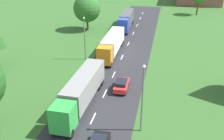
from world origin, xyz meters
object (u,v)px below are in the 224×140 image
object	(u,v)px
truck_second	(81,90)
car_fourth	(121,85)
truck_third	(112,44)
tree_ash	(87,9)
lamppost_third	(85,36)
lamppost_second	(142,96)
truck_fourth	(126,19)

from	to	relation	value
truck_second	car_fourth	distance (m)	6.84
truck_third	truck_second	bearing A→B (deg)	-90.11
tree_ash	truck_third	bearing A→B (deg)	-58.38
truck_second	truck_third	size ratio (longest dim) A/B	1.02
truck_third	lamppost_third	bearing A→B (deg)	-140.38
lamppost_third	lamppost_second	bearing A→B (deg)	-57.32
car_fourth	lamppost_second	size ratio (longest dim) A/B	0.51
truck_second	tree_ash	distance (m)	35.03
truck_third	truck_fourth	xyz separation A→B (m)	(-0.26, 18.50, 0.06)
truck_second	lamppost_third	distance (m)	16.03
car_fourth	tree_ash	size ratio (longest dim) A/B	0.48
truck_fourth	truck_third	bearing A→B (deg)	-89.20
truck_second	lamppost_second	distance (m)	9.17
truck_third	tree_ash	bearing A→B (deg)	121.62
truck_second	tree_ash	size ratio (longest dim) A/B	1.66
lamppost_third	tree_ash	world-z (taller)	tree_ash
lamppost_third	tree_ash	bearing A→B (deg)	105.22
truck_third	lamppost_third	size ratio (longest dim) A/B	1.76
truck_third	truck_fourth	bearing A→B (deg)	90.80
truck_fourth	tree_ash	distance (m)	10.09
truck_second	lamppost_second	size ratio (longest dim) A/B	1.75
lamppost_third	truck_second	bearing A→B (deg)	-74.89
lamppost_second	tree_ash	world-z (taller)	tree_ash
truck_third	lamppost_third	distance (m)	5.88
truck_second	car_fourth	world-z (taller)	truck_second
truck_fourth	tree_ash	bearing A→B (deg)	-157.94
car_fourth	truck_second	bearing A→B (deg)	-130.06
truck_second	tree_ash	world-z (taller)	tree_ash
car_fourth	truck_third	bearing A→B (deg)	107.38
truck_second	lamppost_second	bearing A→B (deg)	-24.64
lamppost_second	tree_ash	xyz separation A→B (m)	(-17.21, 37.39, 0.75)
truck_fourth	car_fourth	size ratio (longest dim) A/B	3.20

